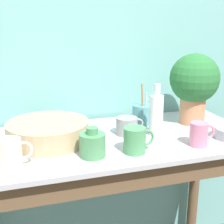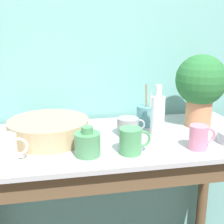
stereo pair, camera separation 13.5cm
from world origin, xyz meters
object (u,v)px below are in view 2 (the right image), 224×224
at_px(bowl_wash_large, 49,130).
at_px(mug_cream, 6,149).
at_px(potted_plant, 201,84).
at_px(mug_grey, 128,126).
at_px(mug_pink, 199,137).
at_px(utensil_cup, 146,115).
at_px(mug_green, 131,141).
at_px(bottle_short, 88,143).
at_px(bottle_tall, 158,116).

bearing_deg(bowl_wash_large, mug_cream, -126.13).
distance_m(potted_plant, mug_grey, 0.41).
xyz_separation_m(potted_plant, mug_cream, (-0.87, -0.25, -0.16)).
bearing_deg(mug_pink, mug_grey, 138.34).
bearing_deg(potted_plant, mug_grey, -170.56).
bearing_deg(mug_cream, utensil_cup, 26.32).
distance_m(mug_green, mug_pink, 0.28).
relative_size(bottle_short, mug_green, 0.92).
height_order(bottle_tall, mug_cream, bottle_tall).
height_order(bottle_short, utensil_cup, utensil_cup).
distance_m(bottle_short, utensil_cup, 0.45).
bearing_deg(bowl_wash_large, bottle_tall, -7.12).
distance_m(mug_green, mug_cream, 0.47).
relative_size(bottle_short, mug_grey, 0.89).
relative_size(bottle_tall, mug_green, 1.86).
distance_m(bottle_tall, mug_green, 0.23).
xyz_separation_m(bowl_wash_large, mug_pink, (0.59, -0.23, 0.01)).
relative_size(potted_plant, bottle_short, 3.02).
relative_size(potted_plant, bottle_tall, 1.49).
bearing_deg(bowl_wash_large, potted_plant, 3.70).
relative_size(bowl_wash_large, mug_grey, 2.68).
height_order(mug_green, utensil_cup, utensil_cup).
distance_m(potted_plant, bowl_wash_large, 0.74).
bearing_deg(bottle_short, mug_cream, -179.35).
bearing_deg(utensil_cup, mug_grey, -135.94).
bearing_deg(mug_grey, potted_plant, 9.44).
xyz_separation_m(potted_plant, mug_pink, (-0.13, -0.27, -0.16)).
height_order(bowl_wash_large, utensil_cup, utensil_cup).
bearing_deg(bottle_tall, mug_pink, -55.05).
xyz_separation_m(bowl_wash_large, mug_grey, (0.35, -0.01, -0.00)).
height_order(bottle_tall, mug_grey, bottle_tall).
bearing_deg(mug_cream, bottle_short, 0.65).
bearing_deg(mug_cream, potted_plant, 16.16).
xyz_separation_m(mug_cream, utensil_cup, (0.63, 0.31, -0.00)).
bearing_deg(utensil_cup, mug_cream, -153.68).
height_order(bottle_tall, bottle_short, bottle_tall).
height_order(bottle_short, mug_grey, bottle_short).
bearing_deg(mug_grey, bottle_tall, -20.13).
xyz_separation_m(bottle_short, mug_grey, (0.21, 0.19, -0.01)).
bearing_deg(utensil_cup, mug_pink, -70.42).
distance_m(bowl_wash_large, utensil_cup, 0.49).
height_order(potted_plant, mug_cream, potted_plant).
height_order(bottle_tall, utensil_cup, bottle_tall).
height_order(bowl_wash_large, mug_cream, mug_cream).
bearing_deg(bottle_tall, bowl_wash_large, 172.88).
distance_m(bottle_short, mug_green, 0.17).
xyz_separation_m(potted_plant, utensil_cup, (-0.25, 0.06, -0.16)).
bearing_deg(bowl_wash_large, mug_green, -34.55).
bearing_deg(bottle_short, bottle_tall, 23.59).
height_order(potted_plant, bowl_wash_large, potted_plant).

